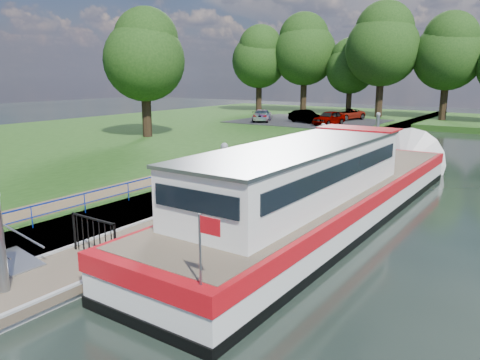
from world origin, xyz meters
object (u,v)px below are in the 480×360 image
Objects in this scene: car_a at (329,118)px; car_b at (306,116)px; barge at (335,190)px; car_d at (347,114)px; pontoon at (281,189)px; car_c at (262,115)px.

car_b is (-2.80, 0.67, -0.04)m from car_a.
barge is 28.90m from car_b.
pontoon is at bearing -55.22° from car_d.
barge reaches higher than car_d.
car_d is at bearing 103.60° from car_a.
car_c is at bearing 125.87° from car_b.
car_a reaches higher than pontoon.
barge is 5.12× the size of car_d.
barge is at bearing -30.10° from pontoon.
car_a is (-7.66, 22.50, 1.32)m from pontoon.
car_a reaches higher than car_d.
pontoon is 4.25m from barge.
barge is (3.60, -2.08, 0.90)m from pontoon.
barge reaches higher than car_b.
car_d is (-11.83, 30.43, 0.32)m from barge.
car_d is at bearing -159.30° from car_c.
pontoon is 23.80m from car_a.
barge is at bearing 103.19° from car_c.
pontoon is at bearing -136.51° from car_b.
car_a reaches higher than car_c.
pontoon is 7.27× the size of car_d.
pontoon is 7.64× the size of car_a.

